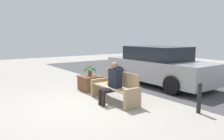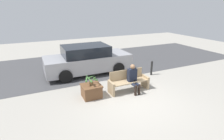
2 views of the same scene
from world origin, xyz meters
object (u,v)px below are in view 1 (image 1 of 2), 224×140
(bench, at_px, (116,88))
(parked_car, at_px, (158,66))
(bollard_post, at_px, (199,97))
(planter_box, at_px, (90,82))
(person_seated, at_px, (112,81))
(potted_plant, at_px, (90,69))

(bench, distance_m, parked_car, 2.98)
(bollard_post, bearing_deg, planter_box, -164.78)
(bench, distance_m, planter_box, 1.64)
(person_seated, bearing_deg, parked_car, 108.83)
(potted_plant, height_order, bollard_post, potted_plant)
(parked_car, distance_m, bollard_post, 3.45)
(person_seated, xyz_separation_m, potted_plant, (-1.75, 0.27, 0.12))
(bench, bearing_deg, parked_car, 107.98)
(person_seated, xyz_separation_m, planter_box, (-1.75, 0.27, -0.37))
(person_seated, height_order, parked_car, parked_car)
(parked_car, bearing_deg, potted_plant, -104.63)
(potted_plant, bearing_deg, bollard_post, 15.25)
(bench, bearing_deg, bollard_post, 27.77)
(person_seated, relative_size, bollard_post, 1.53)
(bench, relative_size, person_seated, 1.47)
(planter_box, xyz_separation_m, bollard_post, (3.67, 1.00, 0.13))
(person_seated, distance_m, parked_car, 3.19)
(bench, bearing_deg, person_seated, -60.26)
(potted_plant, xyz_separation_m, bollard_post, (3.67, 1.00, -0.36))
(planter_box, relative_size, parked_car, 0.17)
(planter_box, bearing_deg, potted_plant, -43.05)
(person_seated, relative_size, parked_car, 0.26)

